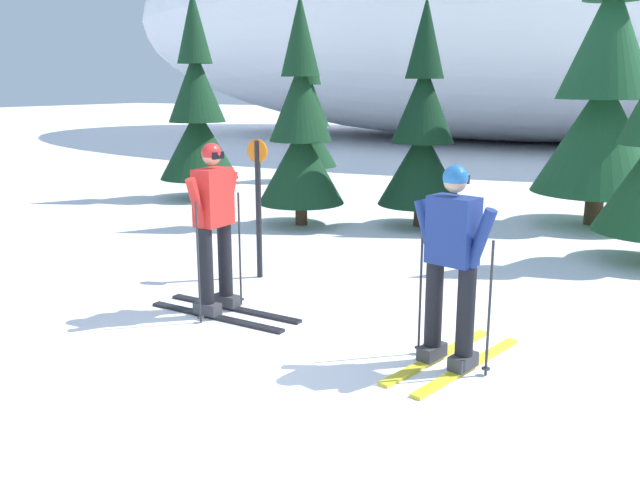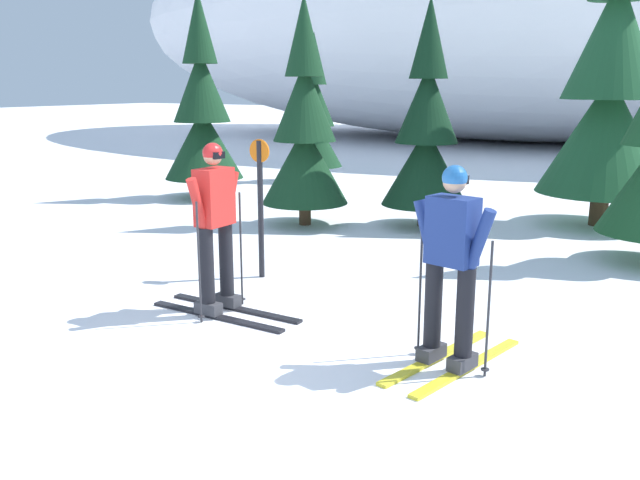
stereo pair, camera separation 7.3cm
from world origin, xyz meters
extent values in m
plane|color=white|center=(0.00, 0.00, 0.00)|extent=(120.00, 120.00, 0.00)
cube|color=black|center=(-0.81, 1.52, 0.01)|extent=(1.68, 0.13, 0.03)
cube|color=black|center=(-0.82, 1.21, 0.01)|extent=(1.68, 0.13, 0.03)
cube|color=#38383D|center=(-0.91, 1.52, 0.09)|extent=(0.28, 0.15, 0.12)
cube|color=#38383D|center=(-0.92, 1.21, 0.09)|extent=(0.28, 0.15, 0.12)
cylinder|color=black|center=(-0.91, 1.52, 0.55)|extent=(0.15, 0.15, 0.79)
cylinder|color=black|center=(-0.92, 1.21, 0.55)|extent=(0.15, 0.15, 0.79)
cube|color=red|center=(-0.92, 1.37, 1.24)|extent=(0.25, 0.40, 0.59)
cylinder|color=red|center=(-0.91, 1.61, 1.18)|extent=(0.11, 0.28, 0.58)
cylinder|color=red|center=(-0.92, 1.12, 1.18)|extent=(0.11, 0.28, 0.58)
sphere|color=tan|center=(-0.92, 1.37, 1.65)|extent=(0.19, 0.19, 0.19)
sphere|color=red|center=(-0.92, 1.37, 1.68)|extent=(0.21, 0.21, 0.21)
cube|color=black|center=(-0.84, 1.36, 1.66)|extent=(0.04, 0.15, 0.07)
cylinder|color=#2D2D33|center=(-0.85, 1.70, 0.62)|extent=(0.02, 0.02, 1.24)
cylinder|color=#2D2D33|center=(-0.85, 1.70, 0.06)|extent=(0.07, 0.07, 0.01)
cylinder|color=#2D2D33|center=(-0.86, 1.03, 0.62)|extent=(0.02, 0.02, 1.24)
cylinder|color=#2D2D33|center=(-0.86, 1.03, 0.06)|extent=(0.07, 0.07, 0.01)
cube|color=gold|center=(1.54, 1.37, 0.01)|extent=(0.46, 1.58, 0.03)
cube|color=gold|center=(1.84, 1.30, 0.01)|extent=(0.46, 1.58, 0.03)
cube|color=#38383D|center=(1.51, 1.28, 0.09)|extent=(0.20, 0.30, 0.12)
cube|color=#38383D|center=(1.82, 1.21, 0.09)|extent=(0.20, 0.30, 0.12)
cylinder|color=black|center=(1.51, 1.28, 0.53)|extent=(0.15, 0.15, 0.76)
cylinder|color=black|center=(1.82, 1.21, 0.53)|extent=(0.15, 0.15, 0.76)
cube|color=navy|center=(1.67, 1.24, 1.19)|extent=(0.44, 0.32, 0.56)
cylinder|color=navy|center=(1.43, 1.30, 1.13)|extent=(0.29, 0.16, 0.58)
cylinder|color=navy|center=(1.91, 1.19, 1.13)|extent=(0.29, 0.16, 0.58)
sphere|color=tan|center=(1.67, 1.24, 1.60)|extent=(0.19, 0.19, 0.19)
sphere|color=#2366B2|center=(1.67, 1.24, 1.63)|extent=(0.21, 0.21, 0.21)
cube|color=black|center=(1.68, 1.32, 1.61)|extent=(0.15, 0.07, 0.07)
cylinder|color=#2D2D33|center=(1.35, 1.37, 0.58)|extent=(0.02, 0.02, 1.15)
cylinder|color=#2D2D33|center=(1.35, 1.37, 0.06)|extent=(0.07, 0.07, 0.01)
cylinder|color=#2D2D33|center=(2.01, 1.22, 0.58)|extent=(0.02, 0.02, 1.15)
cylinder|color=#2D2D33|center=(2.01, 1.22, 0.06)|extent=(0.07, 0.07, 0.01)
cylinder|color=#47301E|center=(-5.82, 7.00, 0.29)|extent=(0.23, 0.23, 0.57)
cone|color=#14381E|center=(-5.82, 7.00, 1.16)|extent=(1.63, 1.63, 1.46)
cone|color=#14381E|center=(-5.82, 7.00, 2.33)|extent=(1.18, 1.18, 1.46)
cone|color=#14381E|center=(-5.82, 7.00, 3.50)|extent=(0.72, 0.72, 1.46)
cylinder|color=#47301E|center=(-5.15, 10.41, 0.24)|extent=(0.19, 0.19, 0.48)
cone|color=#14381E|center=(-5.15, 10.41, 0.98)|extent=(1.38, 1.38, 1.24)
cone|color=#14381E|center=(-5.15, 10.41, 1.97)|extent=(1.00, 1.00, 1.24)
cone|color=#14381E|center=(-5.15, 10.41, 2.96)|extent=(0.61, 0.61, 1.24)
cylinder|color=#47301E|center=(-2.51, 5.69, 0.26)|extent=(0.20, 0.20, 0.51)
cone|color=#14381E|center=(-2.51, 5.69, 1.04)|extent=(1.46, 1.46, 1.31)
cone|color=#14381E|center=(-2.51, 5.69, 2.09)|extent=(1.05, 1.05, 1.31)
cone|color=#14381E|center=(-2.51, 5.69, 3.13)|extent=(0.64, 0.64, 1.31)
cylinder|color=#47301E|center=(-0.71, 6.61, 0.25)|extent=(0.20, 0.20, 0.50)
cone|color=black|center=(-0.71, 6.61, 1.02)|extent=(1.44, 1.44, 1.29)
cone|color=black|center=(-0.71, 6.61, 2.06)|extent=(1.04, 1.04, 1.29)
cone|color=black|center=(-0.71, 6.61, 3.09)|extent=(0.63, 0.63, 1.29)
cylinder|color=#47301E|center=(1.83, 8.21, 0.38)|extent=(0.30, 0.30, 0.76)
cone|color=#1E512D|center=(1.83, 8.21, 1.53)|extent=(2.17, 2.17, 1.94)
cone|color=#1E512D|center=(1.83, 8.21, 3.09)|extent=(1.56, 1.56, 1.94)
ellipsoid|color=white|center=(-3.92, 25.48, 5.27)|extent=(37.38, 20.46, 10.54)
cylinder|color=black|center=(-1.29, 2.69, 0.85)|extent=(0.07, 0.07, 1.70)
cylinder|color=orange|center=(-1.29, 2.69, 1.58)|extent=(0.28, 0.02, 0.28)
camera|label=1|loc=(3.38, -3.95, 2.36)|focal=37.67mm
camera|label=2|loc=(3.45, -3.91, 2.36)|focal=37.67mm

